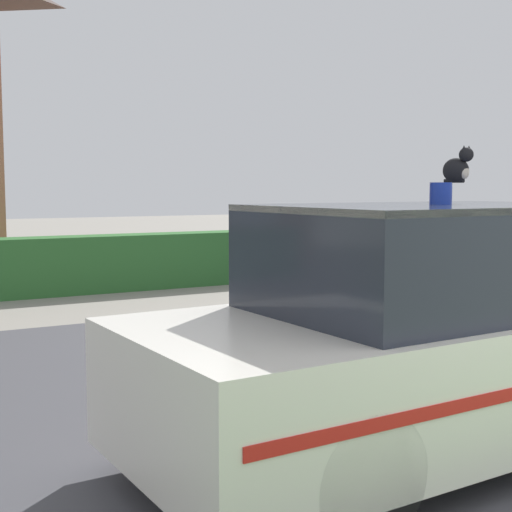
% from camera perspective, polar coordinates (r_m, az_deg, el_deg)
% --- Properties ---
extents(road_strip, '(28.00, 6.80, 0.01)m').
position_cam_1_polar(road_strip, '(6.68, 3.45, -9.42)').
color(road_strip, '#424247').
rests_on(road_strip, ground).
extents(garden_hedge, '(14.88, 0.66, 0.93)m').
position_cam_1_polar(garden_hedge, '(12.10, -12.69, -0.61)').
color(garden_hedge, '#2D662D').
rests_on(garden_hedge, ground).
extents(police_car, '(4.47, 1.86, 1.74)m').
position_cam_1_polar(police_car, '(4.87, 15.04, -5.95)').
color(police_car, black).
rests_on(police_car, road_strip).
extents(cat, '(0.16, 0.28, 0.24)m').
position_cam_1_polar(cat, '(4.99, 15.86, 6.80)').
color(cat, black).
rests_on(cat, police_car).
extents(wheelie_bin, '(0.73, 0.67, 1.08)m').
position_cam_1_polar(wheelie_bin, '(12.98, 5.29, 0.26)').
color(wheelie_bin, '#474C8C').
rests_on(wheelie_bin, ground).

